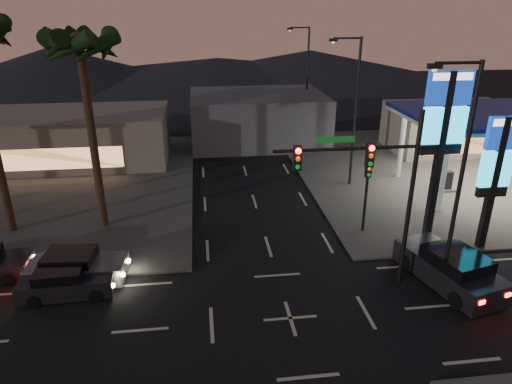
{
  "coord_description": "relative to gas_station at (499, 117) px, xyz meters",
  "views": [
    {
      "loc": [
        -3.29,
        -14.92,
        11.86
      ],
      "look_at": [
        -0.61,
        6.37,
        3.0
      ],
      "focal_mm": 32.0,
      "sensor_mm": 36.0,
      "label": 1
    }
  ],
  "objects": [
    {
      "name": "ground",
      "position": [
        -16.0,
        -12.0,
        -5.08
      ],
      "size": [
        140.0,
        140.0,
        0.0
      ],
      "primitive_type": "plane",
      "color": "black",
      "rests_on": "ground"
    },
    {
      "name": "corner_lot_ne",
      "position": [
        0.0,
        4.0,
        -5.02
      ],
      "size": [
        24.0,
        24.0,
        0.12
      ],
      "primitive_type": "cube",
      "color": "#47443F",
      "rests_on": "ground"
    },
    {
      "name": "corner_lot_nw",
      "position": [
        -32.0,
        4.0,
        -5.02
      ],
      "size": [
        24.0,
        24.0,
        0.12
      ],
      "primitive_type": "cube",
      "color": "#47443F",
      "rests_on": "ground"
    },
    {
      "name": "gas_station",
      "position": [
        0.0,
        0.0,
        0.0
      ],
      "size": [
        12.2,
        8.2,
        5.47
      ],
      "color": "silver",
      "rests_on": "ground"
    },
    {
      "name": "convenience_store",
      "position": [
        2.0,
        9.0,
        -3.08
      ],
      "size": [
        10.0,
        6.0,
        4.0
      ],
      "primitive_type": "cube",
      "color": "#726B5B",
      "rests_on": "ground"
    },
    {
      "name": "pylon_sign_tall",
      "position": [
        -7.5,
        -6.5,
        1.31
      ],
      "size": [
        2.2,
        0.35,
        9.0
      ],
      "color": "black",
      "rests_on": "ground"
    },
    {
      "name": "pylon_sign_short",
      "position": [
        -5.0,
        -7.5,
        -0.42
      ],
      "size": [
        1.6,
        0.35,
        7.0
      ],
      "color": "black",
      "rests_on": "ground"
    },
    {
      "name": "traffic_signal_mast",
      "position": [
        -12.24,
        -10.01,
        0.15
      ],
      "size": [
        6.1,
        0.39,
        8.0
      ],
      "color": "black",
      "rests_on": "ground"
    },
    {
      "name": "pedestal_signal",
      "position": [
        -10.5,
        -5.02,
        -2.16
      ],
      "size": [
        0.32,
        0.39,
        4.3
      ],
      "color": "black",
      "rests_on": "ground"
    },
    {
      "name": "streetlight_near",
      "position": [
        -9.21,
        -11.0,
        0.64
      ],
      "size": [
        2.14,
        0.25,
        10.0
      ],
      "color": "black",
      "rests_on": "ground"
    },
    {
      "name": "streetlight_mid",
      "position": [
        -9.21,
        2.0,
        0.64
      ],
      "size": [
        2.14,
        0.25,
        10.0
      ],
      "color": "black",
      "rests_on": "ground"
    },
    {
      "name": "streetlight_far",
      "position": [
        -9.21,
        16.0,
        0.64
      ],
      "size": [
        2.14,
        0.25,
        10.0
      ],
      "color": "black",
      "rests_on": "ground"
    },
    {
      "name": "palm_a",
      "position": [
        -25.0,
        -2.5,
        4.35
      ],
      "size": [
        4.41,
        4.41,
        10.86
      ],
      "color": "black",
      "rests_on": "ground"
    },
    {
      "name": "building_far_west",
      "position": [
        -30.0,
        10.0,
        -3.08
      ],
      "size": [
        16.0,
        8.0,
        4.0
      ],
      "primitive_type": "cube",
      "color": "#726B5B",
      "rests_on": "ground"
    },
    {
      "name": "building_far_mid",
      "position": [
        -14.0,
        14.0,
        -2.88
      ],
      "size": [
        12.0,
        9.0,
        4.4
      ],
      "primitive_type": "cube",
      "color": "#4C4C51",
      "rests_on": "ground"
    },
    {
      "name": "hill_left",
      "position": [
        -41.0,
        48.0,
        -2.08
      ],
      "size": [
        40.0,
        40.0,
        6.0
      ],
      "primitive_type": "cone",
      "color": "black",
      "rests_on": "ground"
    },
    {
      "name": "hill_right",
      "position": [
        -1.0,
        48.0,
        -2.58
      ],
      "size": [
        50.0,
        50.0,
        5.0
      ],
      "primitive_type": "cone",
      "color": "black",
      "rests_on": "ground"
    },
    {
      "name": "hill_center",
      "position": [
        -16.0,
        48.0,
        -3.08
      ],
      "size": [
        60.0,
        60.0,
        4.0
      ],
      "primitive_type": "cone",
      "color": "black",
      "rests_on": "ground"
    },
    {
      "name": "car_lane_a_front",
      "position": [
        -25.43,
        -9.08,
        -4.47
      ],
      "size": [
        4.13,
        1.86,
        1.32
      ],
      "color": "black",
      "rests_on": "ground"
    },
    {
      "name": "car_lane_b_front",
      "position": [
        -25.23,
        -8.01,
        -4.41
      ],
      "size": [
        4.58,
        2.19,
        1.45
      ],
      "color": "slate",
      "rests_on": "ground"
    },
    {
      "name": "suv_station",
      "position": [
        -8.35,
        -10.42,
        -4.28
      ],
      "size": [
        3.36,
        5.52,
        1.73
      ],
      "color": "black",
      "rests_on": "ground"
    }
  ]
}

